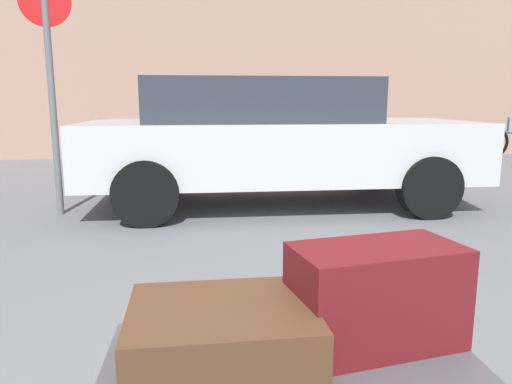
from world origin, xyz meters
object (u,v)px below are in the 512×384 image
Objects in this scene: bollard_kerb_near at (360,154)px; bollard_kerb_mid at (438,153)px; parked_car at (274,139)px; no_parking_sign at (50,71)px; duffel_bag_maroon_center at (376,296)px; suitcase_brown_front_right at (222,336)px.

bollard_kerb_near is 1.33m from bollard_kerb_mid.
bollard_kerb_mid is (1.33, 0.00, 0.00)m from bollard_kerb_near.
bollard_kerb_mid is at bearing 34.83° from parked_car.
no_parking_sign reaches higher than parked_car.
duffel_bag_maroon_center reaches higher than bollard_kerb_near.
duffel_bag_maroon_center reaches higher than suitcase_brown_front_right.
parked_car is at bearing -145.17° from bollard_kerb_mid.
no_parking_sign is at bearing 108.69° from duffel_bag_maroon_center.
suitcase_brown_front_right is at bearing 178.19° from duffel_bag_maroon_center.
suitcase_brown_front_right is 0.90× the size of bollard_kerb_near.
no_parking_sign is (-5.38, -2.40, 1.16)m from bollard_kerb_mid.
bollard_kerb_near is (1.93, 6.06, -0.19)m from duffel_bag_maroon_center.
duffel_bag_maroon_center is at bearing -107.63° from bollard_kerb_near.
parked_car reaches higher than bollard_kerb_near.
parked_car is at bearing 75.71° from duffel_bag_maroon_center.
no_parking_sign is at bearing -155.97° from bollard_kerb_mid.
no_parking_sign is (-2.13, 3.66, 0.97)m from duffel_bag_maroon_center.
duffel_bag_maroon_center is 0.88× the size of bollard_kerb_mid.
parked_car is 6.57× the size of bollard_kerb_near.
suitcase_brown_front_right is at bearing -67.08° from no_parking_sign.
bollard_kerb_near and bollard_kerb_mid have the same top height.
parked_car is at bearing -129.12° from bollard_kerb_near.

